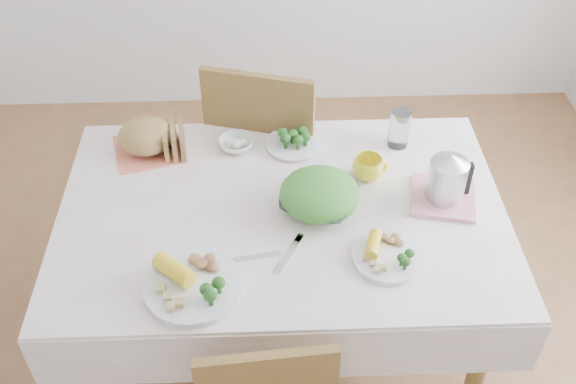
{
  "coord_description": "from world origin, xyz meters",
  "views": [
    {
      "loc": [
        -0.04,
        -1.65,
        2.31
      ],
      "look_at": [
        0.02,
        0.02,
        0.82
      ],
      "focal_mm": 42.0,
      "sensor_mm": 36.0,
      "label": 1
    }
  ],
  "objects_px": {
    "dinner_plate_right": "(387,256)",
    "dining_table": "(283,284)",
    "chair_far": "(273,157)",
    "electric_kettle": "(448,172)",
    "dinner_plate_left": "(194,287)",
    "yellow_mug": "(368,168)",
    "salad_bowl": "(319,202)"
  },
  "relations": [
    {
      "from": "dinner_plate_right",
      "to": "electric_kettle",
      "type": "height_order",
      "value": "electric_kettle"
    },
    {
      "from": "salad_bowl",
      "to": "dinner_plate_left",
      "type": "height_order",
      "value": "salad_bowl"
    },
    {
      "from": "dinner_plate_left",
      "to": "chair_far",
      "type": "bearing_deg",
      "value": 75.66
    },
    {
      "from": "dinner_plate_right",
      "to": "electric_kettle",
      "type": "distance_m",
      "value": 0.37
    },
    {
      "from": "salad_bowl",
      "to": "dinner_plate_left",
      "type": "distance_m",
      "value": 0.52
    },
    {
      "from": "chair_far",
      "to": "dinner_plate_left",
      "type": "height_order",
      "value": "chair_far"
    },
    {
      "from": "yellow_mug",
      "to": "dinner_plate_left",
      "type": "bearing_deg",
      "value": -139.55
    },
    {
      "from": "dinner_plate_left",
      "to": "electric_kettle",
      "type": "height_order",
      "value": "electric_kettle"
    },
    {
      "from": "dining_table",
      "to": "yellow_mug",
      "type": "xyz_separation_m",
      "value": [
        0.3,
        0.15,
        0.43
      ]
    },
    {
      "from": "dining_table",
      "to": "dinner_plate_right",
      "type": "distance_m",
      "value": 0.56
    },
    {
      "from": "chair_far",
      "to": "yellow_mug",
      "type": "height_order",
      "value": "chair_far"
    },
    {
      "from": "electric_kettle",
      "to": "yellow_mug",
      "type": "bearing_deg",
      "value": 154.81
    },
    {
      "from": "dining_table",
      "to": "dinner_plate_left",
      "type": "xyz_separation_m",
      "value": [
        -0.27,
        -0.34,
        0.4
      ]
    },
    {
      "from": "dinner_plate_right",
      "to": "yellow_mug",
      "type": "bearing_deg",
      "value": 92.09
    },
    {
      "from": "chair_far",
      "to": "dining_table",
      "type": "bearing_deg",
      "value": 107.88
    },
    {
      "from": "chair_far",
      "to": "salad_bowl",
      "type": "height_order",
      "value": "chair_far"
    },
    {
      "from": "dinner_plate_right",
      "to": "electric_kettle",
      "type": "xyz_separation_m",
      "value": [
        0.23,
        0.27,
        0.11
      ]
    },
    {
      "from": "chair_far",
      "to": "yellow_mug",
      "type": "distance_m",
      "value": 0.68
    },
    {
      "from": "dinner_plate_left",
      "to": "yellow_mug",
      "type": "relative_size",
      "value": 2.75
    },
    {
      "from": "dinner_plate_right",
      "to": "dining_table",
      "type": "bearing_deg",
      "value": 143.08
    },
    {
      "from": "dining_table",
      "to": "chair_far",
      "type": "distance_m",
      "value": 0.66
    },
    {
      "from": "dinner_plate_right",
      "to": "yellow_mug",
      "type": "height_order",
      "value": "yellow_mug"
    },
    {
      "from": "salad_bowl",
      "to": "electric_kettle",
      "type": "relative_size",
      "value": 1.4
    },
    {
      "from": "dining_table",
      "to": "yellow_mug",
      "type": "height_order",
      "value": "yellow_mug"
    },
    {
      "from": "dining_table",
      "to": "electric_kettle",
      "type": "relative_size",
      "value": 7.77
    },
    {
      "from": "dining_table",
      "to": "yellow_mug",
      "type": "relative_size",
      "value": 12.91
    },
    {
      "from": "chair_far",
      "to": "electric_kettle",
      "type": "height_order",
      "value": "electric_kettle"
    },
    {
      "from": "yellow_mug",
      "to": "electric_kettle",
      "type": "height_order",
      "value": "electric_kettle"
    },
    {
      "from": "electric_kettle",
      "to": "dining_table",
      "type": "bearing_deg",
      "value": -175.19
    },
    {
      "from": "dinner_plate_left",
      "to": "yellow_mug",
      "type": "xyz_separation_m",
      "value": [
        0.58,
        0.49,
        0.03
      ]
    },
    {
      "from": "dining_table",
      "to": "dinner_plate_left",
      "type": "height_order",
      "value": "dinner_plate_left"
    },
    {
      "from": "dinner_plate_left",
      "to": "electric_kettle",
      "type": "xyz_separation_m",
      "value": [
        0.82,
        0.37,
        0.11
      ]
    }
  ]
}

